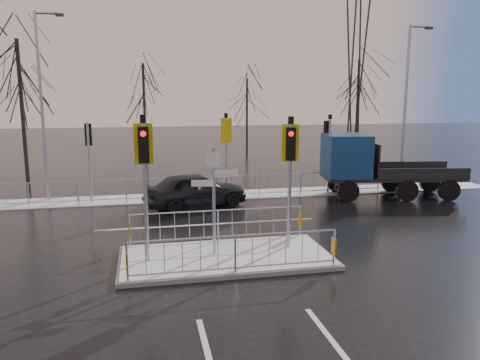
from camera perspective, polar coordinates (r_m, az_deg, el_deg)
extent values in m
plane|color=black|center=(13.61, -1.73, -9.68)|extent=(120.00, 120.00, 0.00)
cube|color=white|center=(21.81, -5.70, -2.03)|extent=(30.00, 2.00, 0.04)
cube|color=silver|center=(9.15, 12.79, -20.46)|extent=(0.12, 4.00, 0.01)
cube|color=silver|center=(17.19, -3.96, -5.42)|extent=(8.00, 0.15, 0.01)
cube|color=slate|center=(13.59, -1.73, -9.44)|extent=(6.00, 3.00, 0.12)
cube|color=white|center=(13.57, -1.73, -9.14)|extent=(5.85, 2.85, 0.03)
cube|color=gold|center=(11.91, -13.61, -9.51)|extent=(0.05, 0.28, 0.42)
cube|color=gold|center=(12.88, 11.39, -7.90)|extent=(0.05, 0.28, 0.42)
cube|color=gold|center=(14.54, -13.31, -5.87)|extent=(0.05, 0.28, 0.42)
cube|color=gold|center=(15.35, 7.35, -4.83)|extent=(0.05, 0.28, 0.42)
cylinder|color=#9CA3AA|center=(12.87, -11.47, -1.70)|extent=(0.11, 0.11, 3.80)
cube|color=black|center=(12.49, -11.68, 4.21)|extent=(0.28, 0.22, 0.95)
cylinder|color=red|center=(12.35, -11.72, 5.54)|extent=(0.16, 0.04, 0.16)
cube|color=yellow|center=(12.74, -11.68, 4.32)|extent=(0.50, 0.03, 1.10)
cube|color=black|center=(12.62, -11.79, 7.32)|extent=(0.14, 0.14, 0.22)
cylinder|color=#9CA3AA|center=(13.93, 6.06, -0.85)|extent=(0.11, 0.11, 3.70)
cube|color=black|center=(13.56, 6.20, 4.40)|extent=(0.33, 0.28, 0.95)
cylinder|color=red|center=(13.43, 6.25, 5.62)|extent=(0.16, 0.08, 0.16)
cube|color=yellow|center=(13.81, 6.15, 4.50)|extent=(0.49, 0.16, 1.10)
cube|color=black|center=(13.69, 6.22, 7.26)|extent=(0.14, 0.14, 0.22)
cylinder|color=#9CA3AA|center=(13.28, -3.19, -2.68)|extent=(0.09, 0.09, 3.10)
cube|color=silver|center=(13.18, -1.72, 0.78)|extent=(0.70, 0.14, 0.18)
cube|color=silver|center=(13.13, -4.60, -0.40)|extent=(0.62, 0.15, 0.18)
cylinder|color=silver|center=(13.04, -3.22, 2.44)|extent=(0.44, 0.03, 0.44)
cylinder|color=#9CA3AA|center=(21.22, -17.88, 2.03)|extent=(0.11, 0.11, 3.50)
cube|color=black|center=(21.27, -18.00, 5.30)|extent=(0.28, 0.22, 0.95)
cylinder|color=red|center=(21.36, -18.02, 6.12)|extent=(0.16, 0.04, 0.16)
cylinder|color=#9CA3AA|center=(21.42, -1.70, 2.73)|extent=(0.11, 0.11, 3.60)
cube|color=black|center=(21.47, -1.81, 6.10)|extent=(0.28, 0.22, 0.95)
cylinder|color=red|center=(21.55, -1.86, 6.91)|extent=(0.16, 0.04, 0.16)
cube|color=yellow|center=(21.22, -1.69, 6.05)|extent=(0.50, 0.03, 1.10)
cube|color=black|center=(21.25, -1.73, 7.87)|extent=(0.14, 0.14, 0.22)
cylinder|color=#9CA3AA|center=(22.83, 10.76, 2.89)|extent=(0.11, 0.11, 3.50)
cube|color=black|center=(22.85, 10.59, 5.93)|extent=(0.33, 0.28, 0.95)
cylinder|color=red|center=(22.92, 10.45, 6.70)|extent=(0.16, 0.08, 0.16)
cube|color=black|center=(22.67, 10.92, 7.58)|extent=(0.14, 0.14, 0.22)
imported|color=black|center=(19.77, -5.45, -1.19)|extent=(4.62, 2.80, 1.47)
cylinder|color=black|center=(21.25, 13.06, -1.33)|extent=(0.98, 0.44, 0.95)
cylinder|color=black|center=(23.14, 11.77, -0.35)|extent=(0.98, 0.44, 0.95)
cylinder|color=black|center=(22.10, 19.71, -1.23)|extent=(0.98, 0.44, 0.95)
cylinder|color=black|center=(23.92, 17.95, -0.29)|extent=(0.98, 0.44, 0.95)
cylinder|color=black|center=(22.88, 24.12, -1.15)|extent=(0.98, 0.44, 0.95)
cylinder|color=black|center=(24.64, 22.09, -0.25)|extent=(0.98, 0.44, 0.95)
cube|color=black|center=(22.79, 17.97, 0.37)|extent=(6.53, 3.18, 0.15)
cube|color=navy|center=(21.98, 12.77, 2.97)|extent=(2.24, 2.56, 1.90)
cube|color=black|center=(22.20, 15.11, 3.93)|extent=(0.35, 1.88, 1.04)
cube|color=#2D3033|center=(22.00, 11.23, 0.26)|extent=(0.47, 2.17, 0.33)
cube|color=black|center=(23.16, 20.41, 0.71)|extent=(4.49, 2.93, 0.11)
cube|color=black|center=(22.34, 15.70, 2.61)|extent=(0.45, 2.26, 1.42)
cylinder|color=black|center=(25.78, -24.97, 7.16)|extent=(0.20, 0.20, 7.36)
cylinder|color=black|center=(34.63, -11.56, 8.07)|extent=(0.19, 0.19, 6.90)
cylinder|color=black|center=(37.55, 0.85, 7.72)|extent=(0.16, 0.16, 5.98)
cylinder|color=black|center=(37.33, 14.10, 8.46)|extent=(0.20, 0.20, 7.36)
cylinder|color=#9CA3AA|center=(24.65, 19.47, 8.18)|extent=(0.14, 0.14, 8.00)
cylinder|color=#9CA3AA|center=(25.12, 21.04, 17.05)|extent=(1.00, 0.10, 0.10)
cube|color=#2D3033|center=(25.38, 22.02, 16.79)|extent=(0.35, 0.18, 0.12)
cylinder|color=#9CA3AA|center=(22.52, -23.00, 8.07)|extent=(0.14, 0.14, 8.20)
cylinder|color=#9CA3AA|center=(22.69, -22.44, 18.28)|extent=(1.00, 0.10, 0.10)
cube|color=#2D3033|center=(22.61, -21.12, 18.26)|extent=(0.35, 0.18, 0.12)
cylinder|color=#2D3033|center=(48.26, 14.42, 16.30)|extent=(1.18, 1.18, 19.97)
cylinder|color=#2D3033|center=(47.76, 13.07, 16.43)|extent=(1.18, 1.18, 19.97)
cylinder|color=#2D3033|center=(47.19, 15.08, 16.42)|extent=(1.18, 1.18, 19.97)
cylinder|color=#2D3033|center=(46.67, 13.71, 16.55)|extent=(1.18, 1.18, 19.97)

